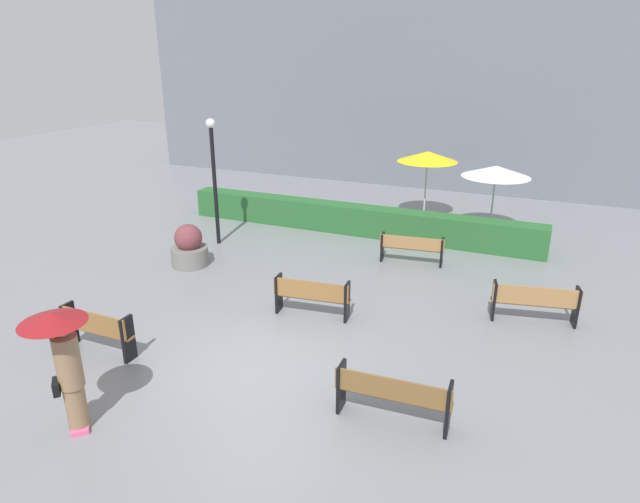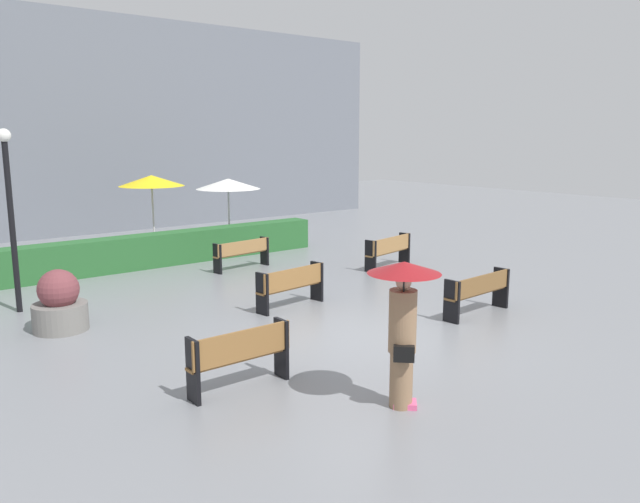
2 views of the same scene
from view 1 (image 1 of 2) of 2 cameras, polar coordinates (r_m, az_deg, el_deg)
The scene contains 13 objects.
ground_plane at distance 10.63m, azimuth -7.01°, elevation -11.99°, with size 60.00×60.00×0.00m, color gray.
bench_back_row at distance 15.38m, azimuth 9.70°, elevation 0.48°, with size 1.82×0.53×0.82m.
bench_far_right at distance 12.77m, azimuth 21.86°, elevation -4.89°, with size 1.87×0.70×0.89m.
bench_near_left at distance 11.57m, azimuth -22.66°, elevation -7.53°, with size 1.63×0.33×0.94m.
bench_mid_center at distance 12.15m, azimuth -0.88°, elevation -4.63°, with size 1.77×0.56×0.89m.
bench_near_right at distance 8.98m, azimuth 7.73°, elevation -14.78°, with size 1.90×0.46×0.87m.
pedestrian_with_umbrella at distance 9.16m, azimuth -25.56°, elevation -9.92°, with size 0.99×0.99×2.08m.
planter_pot at distance 15.49m, azimuth -13.72°, elevation 0.37°, with size 1.03×1.03×1.20m.
lamp_post at distance 16.64m, azimuth -11.21°, elevation 8.60°, with size 0.28×0.28×3.85m.
patio_umbrella_yellow at distance 19.22m, azimuth 11.35°, elevation 9.85°, with size 2.09×2.09×2.45m.
patio_umbrella_white at distance 18.16m, azimuth 18.19°, elevation 8.08°, with size 2.16×2.16×2.28m.
hedge_strip at distance 17.82m, azimuth 3.75°, elevation 3.41°, with size 11.96×0.70×0.94m, color #28602D.
building_facade at distance 24.19m, azimuth 12.53°, elevation 16.26°, with size 28.00×1.20×8.20m, color slate.
Camera 1 is at (4.68, -7.68, 5.68)m, focal length 30.16 mm.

